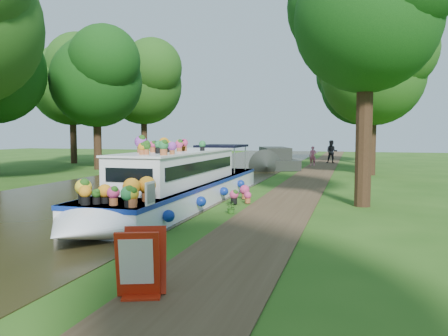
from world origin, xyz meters
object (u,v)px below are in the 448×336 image
second_boat (275,160)px  sandwich_board (141,266)px  pedestrian_pink (313,156)px  plant_boat (179,181)px  pedestrian_dark (332,152)px

second_boat → sandwich_board: 25.33m
pedestrian_pink → plant_boat: bearing=-88.9°
plant_boat → pedestrian_pink: bearing=82.3°
pedestrian_pink → pedestrian_dark: 3.37m
pedestrian_dark → sandwich_board: bearing=-91.5°
plant_boat → pedestrian_dark: plant_boat is taller
sandwich_board → pedestrian_pink: size_ratio=0.69×
pedestrian_pink → pedestrian_dark: (1.28, 3.11, 0.21)m
plant_boat → second_boat: (0.34, 17.18, -0.25)m
pedestrian_dark → pedestrian_pink: bearing=-111.4°
plant_boat → sandwich_board: size_ratio=13.21×
second_boat → pedestrian_dark: size_ratio=4.28×
plant_boat → pedestrian_dark: 23.74m
plant_boat → sandwich_board: 8.48m
second_boat → sandwich_board: (2.36, -25.22, -0.11)m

